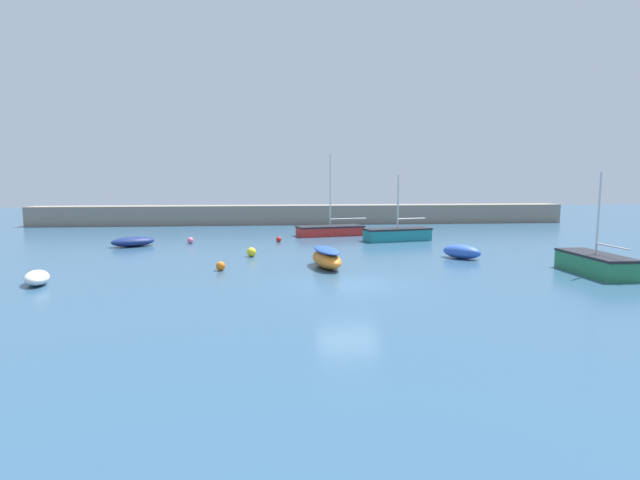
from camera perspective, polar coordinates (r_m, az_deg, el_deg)
ground_plane at (r=20.94m, az=3.26°, el=-5.39°), size 120.00×120.00×0.20m
harbor_breakwater at (r=49.01m, az=-1.79°, el=2.95°), size 51.41×2.56×1.82m
rowboat_with_red_cover at (r=24.76m, az=0.75°, el=-2.03°), size 1.70×3.55×0.99m
rowboat_white_midwater at (r=34.69m, az=-20.59°, el=-0.17°), size 3.06×2.48×0.65m
sailboat_tall_mast at (r=38.73m, az=1.17°, el=1.12°), size 5.66×2.90×6.27m
sailboat_short_mast at (r=26.40m, az=28.94°, el=-2.37°), size 1.62×4.30×4.69m
dinghy_near_pier at (r=28.68m, az=15.90°, el=-1.29°), size 2.28×2.38×0.76m
sailboat_twin_hulled at (r=35.90m, az=8.84°, el=0.67°), size 5.01×2.60×4.67m
fishing_dinghy_green at (r=23.97m, az=-29.64°, el=-3.76°), size 1.57×2.15×0.59m
mooring_buoy_red at (r=34.86m, az=-4.74°, el=0.07°), size 0.38×0.38×0.38m
mooring_buoy_orange at (r=24.46m, az=-11.29°, el=-2.93°), size 0.45×0.45×0.45m
mooring_buoy_pink at (r=35.06m, az=-14.60°, el=-0.05°), size 0.43×0.43×0.43m
mooring_buoy_yellow at (r=28.50m, az=-7.84°, el=-1.38°), size 0.53×0.53×0.53m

